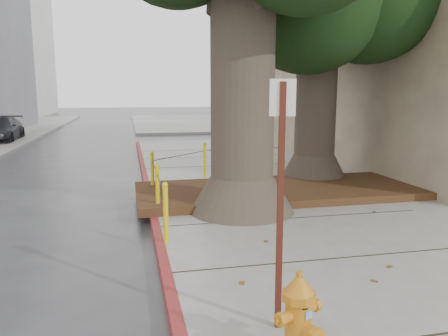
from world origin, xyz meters
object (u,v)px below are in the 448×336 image
Objects in this scene: car_silver at (282,123)px; car_red at (345,124)px; fire_hydrant at (299,317)px; signpost at (281,192)px.

car_silver is 1.11× the size of car_red.
car_silver reaches higher than car_red.
car_silver is at bearing 45.81° from fire_hydrant.
signpost reaches higher than fire_hydrant.
signpost is at bearing 64.28° from fire_hydrant.
signpost reaches higher than car_silver.
car_red is at bearing -106.38° from car_silver.
fire_hydrant is 0.33× the size of signpost.
car_red is (3.78, -0.58, -0.08)m from car_silver.
car_silver is (7.62, 20.97, -0.86)m from signpost.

